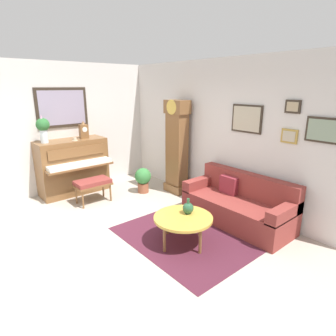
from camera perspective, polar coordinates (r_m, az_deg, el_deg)
name	(u,v)px	position (r m, az deg, el deg)	size (l,w,h in m)	color
ground_plane	(112,238)	(4.76, -11.23, -13.73)	(6.40, 6.00, 0.10)	#B2A899
wall_left	(48,129)	(6.61, -22.99, 7.24)	(0.13, 4.90, 2.80)	silver
wall_back	(216,133)	(5.71, 9.65, 6.99)	(5.30, 0.13, 2.80)	silver
area_rug	(183,238)	(4.57, 3.10, -13.94)	(2.10, 1.50, 0.01)	#4C1E2D
piano	(73,166)	(6.53, -18.56, 0.32)	(0.87, 1.44, 1.19)	brown
piano_bench	(93,183)	(5.91, -14.94, -3.02)	(0.42, 0.70, 0.48)	brown
grandfather_clock	(177,150)	(6.15, 1.78, 3.70)	(0.52, 0.34, 2.03)	brown
couch	(238,205)	(5.10, 13.99, -7.24)	(1.90, 0.80, 0.84)	maroon
coffee_table	(183,219)	(4.26, 3.07, -10.14)	(0.88, 0.88, 0.44)	gold
mantel_clock	(84,130)	(6.49, -16.64, 7.27)	(0.13, 0.18, 0.38)	brown
flower_vase	(43,127)	(6.19, -23.89, 7.50)	(0.26, 0.26, 0.58)	silver
teacup	(75,139)	(6.29, -18.28, 5.49)	(0.12, 0.12, 0.06)	beige
green_jug	(188,208)	(4.32, 4.07, -8.05)	(0.17, 0.17, 0.24)	#234C33
potted_plant	(143,179)	(6.30, -5.06, -2.13)	(0.36, 0.36, 0.56)	#935138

